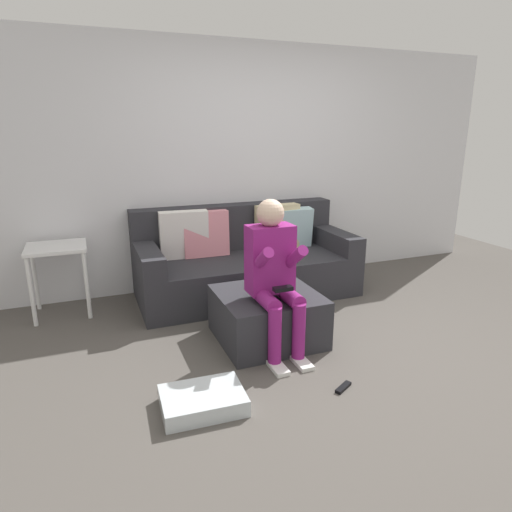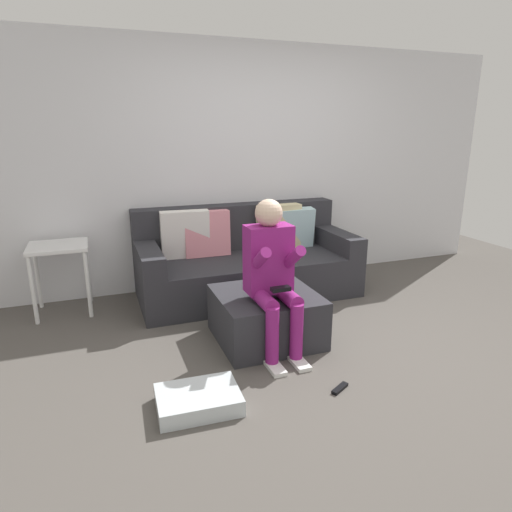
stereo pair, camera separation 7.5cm
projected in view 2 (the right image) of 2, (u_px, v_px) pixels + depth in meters
The scene contains 8 objects.
ground_plane at pixel (348, 356), 3.32m from camera, with size 7.59×7.59×0.00m, color #544F49.
wall_back at pixel (256, 166), 4.77m from camera, with size 5.84×0.10×2.50m, color silver.
couch_sectional at pixel (246, 261), 4.53m from camera, with size 2.16×0.94×0.88m.
ottoman at pixel (266, 316), 3.54m from camera, with size 0.77×0.75×0.39m, color #2D2D33.
person_seated at pixel (272, 269), 3.26m from camera, with size 0.34×0.59×1.15m.
storage_bin at pixel (198, 400), 2.70m from camera, with size 0.50×0.36×0.11m, color silver.
side_table at pixel (59, 257), 3.98m from camera, with size 0.50×0.46×0.65m.
remote_near_ottoman at pixel (340, 388), 2.89m from camera, with size 0.15×0.04×0.02m, color black.
Camera 2 is at (-1.68, -2.55, 1.65)m, focal length 31.08 mm.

